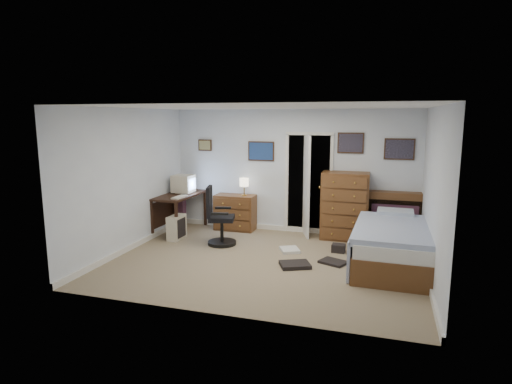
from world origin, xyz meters
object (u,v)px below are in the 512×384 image
office_chair (218,222)px  bed (392,244)px  tall_dresser (345,206)px  computer_desk (176,202)px  low_dresser (235,212)px

office_chair → bed: office_chair is taller
office_chair → tall_dresser: 2.45m
computer_desk → bed: (4.28, -0.87, -0.26)m
office_chair → bed: 3.09m
computer_desk → low_dresser: 1.25m
bed → tall_dresser: bearing=125.7°
computer_desk → low_dresser: bearing=23.9°
computer_desk → office_chair: size_ratio=1.26×
office_chair → low_dresser: (-0.06, 1.10, -0.05)m
computer_desk → low_dresser: size_ratio=1.65×
low_dresser → tall_dresser: (2.25, -0.02, 0.28)m
office_chair → low_dresser: bearing=78.4°
office_chair → low_dresser: 1.10m
tall_dresser → low_dresser: bearing=177.4°
low_dresser → tall_dresser: tall_dresser is taller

